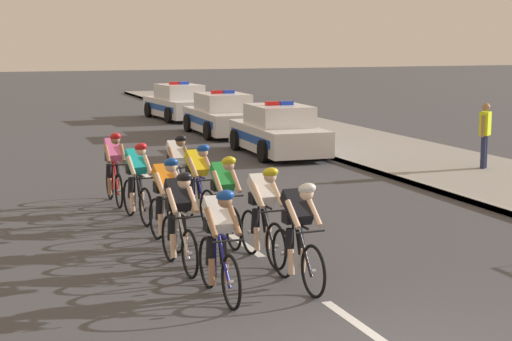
{
  "coord_description": "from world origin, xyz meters",
  "views": [
    {
      "loc": [
        -4.47,
        -7.19,
        3.44
      ],
      "look_at": [
        0.53,
        6.48,
        1.1
      ],
      "focal_mm": 58.28,
      "sensor_mm": 36.0,
      "label": 1
    }
  ],
  "objects_px": {
    "cyclist_sixth": "(223,198)",
    "cyclist_seventh": "(137,180)",
    "cyclist_second": "(298,233)",
    "cyclist_eighth": "(198,182)",
    "police_car_second": "(222,116)",
    "police_car_third": "(179,103)",
    "cyclist_lead": "(219,241)",
    "cyclist_tenth": "(177,170)",
    "cyclist_fourth": "(263,212)",
    "police_car_nearest": "(278,132)",
    "cyclist_third": "(179,219)",
    "cyclist_ninth": "(114,167)",
    "spectator_closest": "(485,131)",
    "cyclist_fifth": "(166,200)"
  },
  "relations": [
    {
      "from": "cyclist_lead",
      "to": "cyclist_fourth",
      "type": "relative_size",
      "value": 1.0
    },
    {
      "from": "cyclist_sixth",
      "to": "cyclist_fourth",
      "type": "bearing_deg",
      "value": -80.67
    },
    {
      "from": "police_car_third",
      "to": "police_car_nearest",
      "type": "bearing_deg",
      "value": -90.01
    },
    {
      "from": "cyclist_lead",
      "to": "cyclist_third",
      "type": "relative_size",
      "value": 1.0
    },
    {
      "from": "cyclist_eighth",
      "to": "spectator_closest",
      "type": "xyz_separation_m",
      "value": [
        8.52,
        3.15,
        0.3
      ]
    },
    {
      "from": "cyclist_third",
      "to": "cyclist_sixth",
      "type": "relative_size",
      "value": 1.0
    },
    {
      "from": "police_car_third",
      "to": "spectator_closest",
      "type": "xyz_separation_m",
      "value": [
        3.74,
        -16.32,
        0.4
      ]
    },
    {
      "from": "police_car_second",
      "to": "police_car_third",
      "type": "height_order",
      "value": "same"
    },
    {
      "from": "cyclist_fifth",
      "to": "cyclist_seventh",
      "type": "xyz_separation_m",
      "value": [
        -0.05,
        2.05,
        0.0
      ]
    },
    {
      "from": "cyclist_third",
      "to": "cyclist_second",
      "type": "bearing_deg",
      "value": -47.46
    },
    {
      "from": "cyclist_fourth",
      "to": "cyclist_tenth",
      "type": "relative_size",
      "value": 1.0
    },
    {
      "from": "cyclist_fifth",
      "to": "police_car_second",
      "type": "xyz_separation_m",
      "value": [
        5.75,
        14.9,
        -0.11
      ]
    },
    {
      "from": "police_car_nearest",
      "to": "police_car_third",
      "type": "xyz_separation_m",
      "value": [
        0.0,
        11.44,
        0.0
      ]
    },
    {
      "from": "cyclist_fifth",
      "to": "cyclist_ninth",
      "type": "bearing_deg",
      "value": 92.34
    },
    {
      "from": "cyclist_lead",
      "to": "cyclist_tenth",
      "type": "relative_size",
      "value": 1.0
    },
    {
      "from": "cyclist_fourth",
      "to": "cyclist_eighth",
      "type": "height_order",
      "value": "same"
    },
    {
      "from": "cyclist_third",
      "to": "spectator_closest",
      "type": "relative_size",
      "value": 1.03
    },
    {
      "from": "police_car_third",
      "to": "spectator_closest",
      "type": "distance_m",
      "value": 16.75
    },
    {
      "from": "cyclist_sixth",
      "to": "cyclist_ninth",
      "type": "distance_m",
      "value": 4.14
    },
    {
      "from": "cyclist_second",
      "to": "spectator_closest",
      "type": "bearing_deg",
      "value": 41.96
    },
    {
      "from": "police_car_nearest",
      "to": "cyclist_fourth",
      "type": "bearing_deg",
      "value": -112.71
    },
    {
      "from": "cyclist_second",
      "to": "cyclist_fourth",
      "type": "bearing_deg",
      "value": 89.52
    },
    {
      "from": "cyclist_seventh",
      "to": "cyclist_ninth",
      "type": "distance_m",
      "value": 1.79
    },
    {
      "from": "cyclist_lead",
      "to": "police_car_third",
      "type": "relative_size",
      "value": 0.38
    },
    {
      "from": "police_car_second",
      "to": "cyclist_seventh",
      "type": "bearing_deg",
      "value": -114.28
    },
    {
      "from": "cyclist_sixth",
      "to": "police_car_third",
      "type": "xyz_separation_m",
      "value": [
        4.81,
        21.1,
        -0.11
      ]
    },
    {
      "from": "cyclist_third",
      "to": "cyclist_seventh",
      "type": "distance_m",
      "value": 3.51
    },
    {
      "from": "cyclist_tenth",
      "to": "cyclist_fourth",
      "type": "bearing_deg",
      "value": -87.73
    },
    {
      "from": "cyclist_sixth",
      "to": "cyclist_eighth",
      "type": "xyz_separation_m",
      "value": [
        0.02,
        1.63,
        0.0
      ]
    },
    {
      "from": "cyclist_lead",
      "to": "cyclist_fourth",
      "type": "bearing_deg",
      "value": 51.84
    },
    {
      "from": "cyclist_sixth",
      "to": "police_car_nearest",
      "type": "relative_size",
      "value": 0.39
    },
    {
      "from": "cyclist_second",
      "to": "cyclist_sixth",
      "type": "bearing_deg",
      "value": 94.29
    },
    {
      "from": "cyclist_lead",
      "to": "cyclist_fifth",
      "type": "height_order",
      "value": "same"
    },
    {
      "from": "police_car_second",
      "to": "cyclist_sixth",
      "type": "bearing_deg",
      "value": -107.7
    },
    {
      "from": "cyclist_sixth",
      "to": "cyclist_lead",
      "type": "bearing_deg",
      "value": -108.96
    },
    {
      "from": "police_car_nearest",
      "to": "cyclist_eighth",
      "type": "bearing_deg",
      "value": -120.78
    },
    {
      "from": "cyclist_second",
      "to": "police_car_nearest",
      "type": "height_order",
      "value": "police_car_nearest"
    },
    {
      "from": "cyclist_third",
      "to": "cyclist_tenth",
      "type": "bearing_deg",
      "value": 75.65
    },
    {
      "from": "police_car_third",
      "to": "cyclist_ninth",
      "type": "bearing_deg",
      "value": -109.05
    },
    {
      "from": "police_car_second",
      "to": "spectator_closest",
      "type": "relative_size",
      "value": 2.65
    },
    {
      "from": "cyclist_second",
      "to": "police_car_third",
      "type": "relative_size",
      "value": 0.38
    },
    {
      "from": "cyclist_lead",
      "to": "cyclist_ninth",
      "type": "xyz_separation_m",
      "value": [
        -0.13,
        6.82,
        0.0
      ]
    },
    {
      "from": "cyclist_fifth",
      "to": "spectator_closest",
      "type": "relative_size",
      "value": 1.03
    },
    {
      "from": "cyclist_third",
      "to": "police_car_nearest",
      "type": "xyz_separation_m",
      "value": [
        5.91,
        10.95,
        -0.11
      ]
    },
    {
      "from": "cyclist_ninth",
      "to": "cyclist_seventh",
      "type": "bearing_deg",
      "value": -86.55
    },
    {
      "from": "cyclist_eighth",
      "to": "cyclist_lead",
      "type": "bearing_deg",
      "value": -102.59
    },
    {
      "from": "cyclist_second",
      "to": "cyclist_eighth",
      "type": "xyz_separation_m",
      "value": [
        -0.18,
        4.35,
        0.0
      ]
    },
    {
      "from": "police_car_nearest",
      "to": "police_car_second",
      "type": "distance_m",
      "value": 5.41
    },
    {
      "from": "police_car_second",
      "to": "cyclist_lead",
      "type": "bearing_deg",
      "value": -107.9
    },
    {
      "from": "cyclist_sixth",
      "to": "cyclist_seventh",
      "type": "height_order",
      "value": "same"
    }
  ]
}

